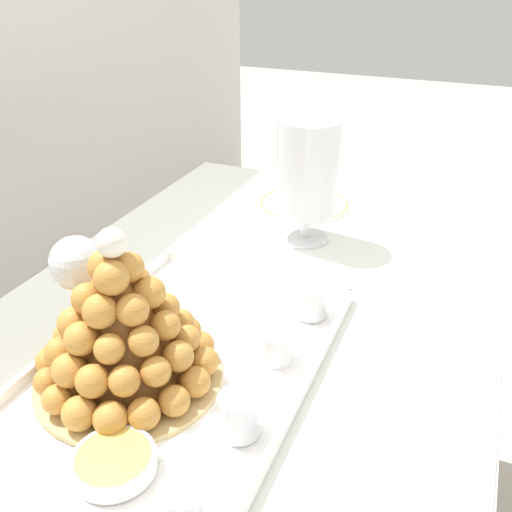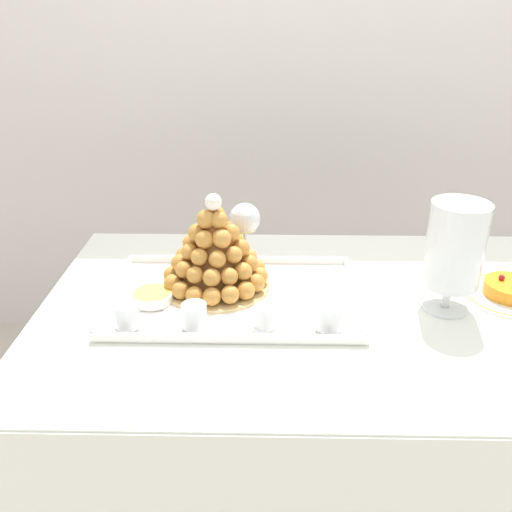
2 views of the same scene
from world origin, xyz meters
TOP-DOWN VIEW (x-y plane):
  - buffet_table at (0.00, 0.00)m, footprint 1.29×0.82m
  - serving_tray at (-0.20, 0.02)m, footprint 0.57×0.37m
  - croquembouche at (-0.24, 0.07)m, footprint 0.26×0.26m
  - dessert_cup_left at (-0.41, -0.11)m, footprint 0.05×0.05m
  - dessert_cup_mid_left at (-0.27, -0.11)m, footprint 0.05×0.05m
  - dessert_cup_centre at (-0.12, -0.10)m, footprint 0.05×0.05m
  - dessert_cup_mid_right at (0.01, -0.11)m, footprint 0.05×0.05m
  - creme_brulee_ramekin at (-0.38, -0.00)m, footprint 0.10×0.10m
  - macaron_goblet at (0.28, -0.01)m, footprint 0.13×0.12m
  - fruit_tart_plate at (0.45, 0.05)m, footprint 0.22×0.22m
  - wine_glass at (-0.18, 0.19)m, footprint 0.08×0.08m

SIDE VIEW (x-z plane):
  - buffet_table at x=0.00m, z-range 0.28..1.05m
  - serving_tray at x=-0.20m, z-range 0.76..0.78m
  - fruit_tart_plate at x=0.45m, z-range 0.75..0.80m
  - creme_brulee_ramekin at x=-0.38m, z-range 0.77..0.79m
  - dessert_cup_centre at x=-0.12m, z-range 0.77..0.82m
  - dessert_cup_mid_right at x=0.01m, z-range 0.77..0.82m
  - dessert_cup_left at x=-0.41m, z-range 0.77..0.82m
  - dessert_cup_mid_left at x=-0.27m, z-range 0.77..0.82m
  - croquembouche at x=-0.24m, z-range 0.74..0.98m
  - wine_glass at x=-0.18m, z-range 0.81..0.98m
  - macaron_goblet at x=0.28m, z-range 0.79..1.04m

